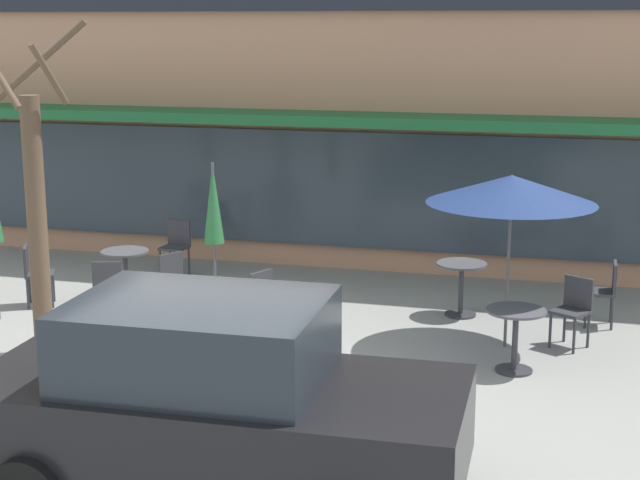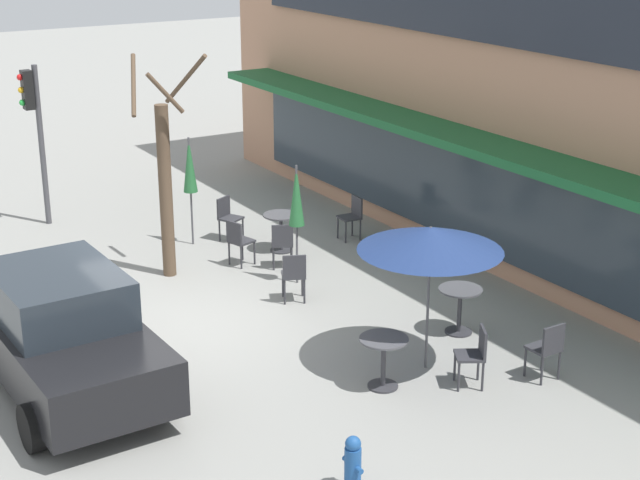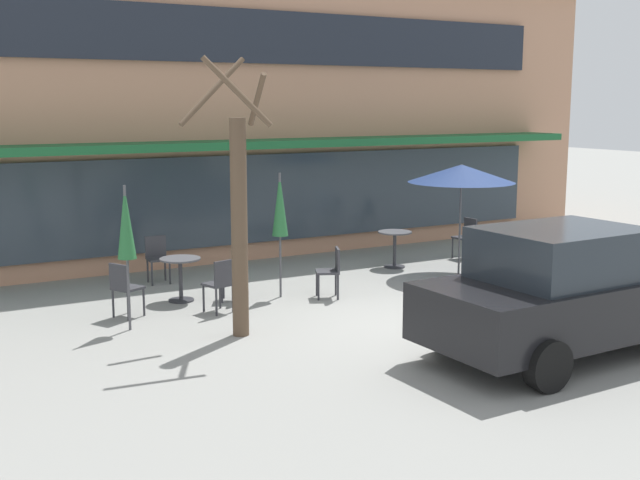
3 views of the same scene
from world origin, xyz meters
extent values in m
plane|color=gray|center=(0.00, 0.00, 0.00)|extent=(80.00, 80.00, 0.00)
cube|color=tan|center=(0.00, 10.00, 3.30)|extent=(19.04, 8.00, 6.60)
cube|color=#19592D|center=(0.00, 5.45, 2.55)|extent=(16.19, 1.10, 0.16)
cube|color=#1E232D|center=(0.00, 5.94, 4.75)|extent=(15.23, 0.10, 1.10)
cube|color=#2D3842|center=(0.00, 5.94, 1.35)|extent=(15.23, 0.10, 1.90)
cylinder|color=#333338|center=(2.30, 3.81, 0.01)|extent=(0.44, 0.44, 0.03)
cylinder|color=#333338|center=(2.30, 3.81, 0.38)|extent=(0.07, 0.07, 0.70)
cylinder|color=#4C4C51|center=(2.30, 3.81, 0.74)|extent=(0.70, 0.70, 0.03)
cylinder|color=#333338|center=(-2.57, 3.27, 0.01)|extent=(0.44, 0.44, 0.03)
cylinder|color=#333338|center=(-2.57, 3.27, 0.38)|extent=(0.07, 0.07, 0.70)
cylinder|color=#4C4C51|center=(-2.57, 3.27, 0.74)|extent=(0.70, 0.70, 0.03)
cylinder|color=#333338|center=(3.20, 1.71, 0.01)|extent=(0.44, 0.44, 0.03)
cylinder|color=#333338|center=(3.20, 1.71, 0.38)|extent=(0.07, 0.07, 0.70)
cylinder|color=#4C4C51|center=(3.20, 1.71, 0.74)|extent=(0.70, 0.70, 0.03)
cylinder|color=#4C4C51|center=(-3.86, 1.95, 1.10)|extent=(0.04, 0.04, 2.20)
cone|color=#286B38|center=(-3.86, 1.95, 1.65)|extent=(0.28, 0.28, 1.10)
cylinder|color=#4C4C51|center=(-0.93, 2.69, 1.10)|extent=(0.04, 0.04, 2.20)
cone|color=#286B38|center=(-0.93, 2.69, 1.65)|extent=(0.28, 0.28, 1.10)
cylinder|color=#4C4C51|center=(3.02, 2.61, 1.10)|extent=(0.04, 0.04, 2.20)
cone|color=navy|center=(3.02, 2.61, 2.03)|extent=(2.10, 2.10, 0.35)
cylinder|color=#333338|center=(3.99, 3.67, 0.23)|extent=(0.04, 0.04, 0.45)
cylinder|color=#333338|center=(3.99, 4.01, 0.23)|extent=(0.04, 0.04, 0.45)
cylinder|color=#333338|center=(4.33, 3.67, 0.23)|extent=(0.04, 0.04, 0.45)
cylinder|color=#333338|center=(4.33, 4.01, 0.23)|extent=(0.04, 0.04, 0.45)
cube|color=#333338|center=(4.16, 3.84, 0.47)|extent=(0.41, 0.41, 0.04)
cube|color=#333338|center=(4.34, 3.84, 0.69)|extent=(0.05, 0.40, 0.40)
cylinder|color=#333338|center=(3.86, 2.54, 0.23)|extent=(0.04, 0.04, 0.45)
cylinder|color=#333338|center=(3.57, 2.71, 0.23)|extent=(0.04, 0.04, 0.45)
cylinder|color=#333338|center=(4.03, 2.84, 0.23)|extent=(0.04, 0.04, 0.45)
cylinder|color=#333338|center=(3.74, 3.00, 0.23)|extent=(0.04, 0.04, 0.45)
cube|color=#333338|center=(3.80, 2.77, 0.47)|extent=(0.55, 0.55, 0.04)
cube|color=#333338|center=(3.89, 2.93, 0.69)|extent=(0.37, 0.23, 0.40)
cylinder|color=#333338|center=(-2.30, 4.62, 0.23)|extent=(0.04, 0.04, 0.45)
cylinder|color=#333338|center=(-2.64, 4.64, 0.23)|extent=(0.04, 0.04, 0.45)
cylinder|color=#333338|center=(-2.28, 4.95, 0.23)|extent=(0.04, 0.04, 0.45)
cylinder|color=#333338|center=(-2.62, 4.98, 0.23)|extent=(0.04, 0.04, 0.45)
cube|color=#333338|center=(-2.46, 4.80, 0.47)|extent=(0.43, 0.43, 0.04)
cube|color=#333338|center=(-2.45, 4.98, 0.69)|extent=(0.40, 0.07, 0.40)
cylinder|color=#333338|center=(-2.50, 2.38, 0.23)|extent=(0.04, 0.04, 0.45)
cylinder|color=#333338|center=(-2.17, 2.47, 0.23)|extent=(0.04, 0.04, 0.45)
cylinder|color=#333338|center=(-2.41, 2.05, 0.23)|extent=(0.04, 0.04, 0.45)
cylinder|color=#333338|center=(-2.08, 2.14, 0.23)|extent=(0.04, 0.04, 0.45)
cube|color=#333338|center=(-2.29, 2.26, 0.47)|extent=(0.49, 0.49, 0.04)
cube|color=#333338|center=(-2.24, 2.09, 0.69)|extent=(0.40, 0.14, 0.40)
cylinder|color=#333338|center=(-3.58, 2.94, 0.23)|extent=(0.04, 0.04, 0.45)
cylinder|color=#333338|center=(-3.42, 2.64, 0.23)|extent=(0.04, 0.04, 0.45)
cylinder|color=#333338|center=(-3.88, 2.79, 0.23)|extent=(0.04, 0.04, 0.45)
cylinder|color=#333338|center=(-3.73, 2.48, 0.23)|extent=(0.04, 0.04, 0.45)
cube|color=#333338|center=(-3.65, 2.71, 0.47)|extent=(0.54, 0.54, 0.04)
cube|color=#333338|center=(-3.81, 2.63, 0.69)|extent=(0.22, 0.37, 0.40)
cylinder|color=#333338|center=(-0.47, 2.14, 0.23)|extent=(0.04, 0.04, 0.45)
cylinder|color=#333338|center=(-0.33, 2.45, 0.23)|extent=(0.04, 0.04, 0.45)
cylinder|color=#333338|center=(-0.16, 2.00, 0.23)|extent=(0.04, 0.04, 0.45)
cylinder|color=#333338|center=(-0.02, 2.31, 0.23)|extent=(0.04, 0.04, 0.45)
cube|color=#333338|center=(-0.25, 2.22, 0.47)|extent=(0.53, 0.53, 0.04)
cube|color=#333338|center=(-0.08, 2.15, 0.69)|extent=(0.20, 0.38, 0.40)
cylinder|color=#333338|center=(-2.01, 2.79, 0.23)|extent=(0.04, 0.04, 0.45)
cylinder|color=#333338|center=(-1.85, 3.09, 0.23)|extent=(0.04, 0.04, 0.45)
cylinder|color=#333338|center=(-1.71, 2.63, 0.23)|extent=(0.04, 0.04, 0.45)
cylinder|color=#333338|center=(-1.55, 2.93, 0.23)|extent=(0.04, 0.04, 0.45)
cube|color=#333338|center=(-1.78, 2.86, 0.47)|extent=(0.54, 0.54, 0.04)
cube|color=#333338|center=(-1.62, 2.77, 0.69)|extent=(0.22, 0.37, 0.40)
cube|color=black|center=(0.98, -2.15, 0.70)|extent=(4.25, 1.91, 0.76)
cube|color=#232B33|center=(0.83, -2.15, 1.42)|extent=(2.14, 1.66, 0.68)
cylinder|color=black|center=(2.26, -1.22, 0.32)|extent=(0.65, 0.24, 0.64)
cylinder|color=black|center=(-0.35, -1.29, 0.32)|extent=(0.65, 0.24, 0.64)
cylinder|color=black|center=(-0.30, -3.09, 0.32)|extent=(0.65, 0.24, 0.64)
cylinder|color=brown|center=(-2.51, 0.87, 1.59)|extent=(0.24, 0.24, 3.19)
cylinder|color=brown|center=(-2.21, 0.84, 3.44)|extent=(0.15, 0.66, 0.76)
cylinder|color=brown|center=(-2.65, 1.42, 3.56)|extent=(1.17, 0.38, 1.01)
cylinder|color=brown|center=(-2.69, 0.46, 3.54)|extent=(0.91, 0.46, 0.97)
cylinder|color=#1E4C8C|center=(5.00, -0.07, 0.33)|extent=(0.10, 0.07, 0.07)
camera|label=1|loc=(3.87, -9.45, 4.02)|focal=55.00mm
camera|label=2|loc=(13.42, -5.56, 6.56)|focal=55.00mm
camera|label=3|loc=(-7.15, -9.67, 3.40)|focal=45.00mm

